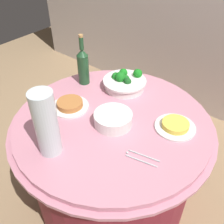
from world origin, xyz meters
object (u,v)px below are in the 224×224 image
at_px(broccoli_bowl, 125,82).
at_px(serving_tongs, 141,158).
at_px(plate_stack, 113,119).
at_px(label_placard_front, 38,112).
at_px(wine_bottle, 83,65).
at_px(decorative_fruit_vase, 47,127).
at_px(food_plate_peanuts, 70,105).
at_px(food_plate_fried_egg, 175,126).

height_order(broccoli_bowl, serving_tongs, broccoli_bowl).
distance_m(plate_stack, label_placard_front, 0.43).
distance_m(broccoli_bowl, wine_bottle, 0.29).
distance_m(plate_stack, decorative_fruit_vase, 0.38).
distance_m(broccoli_bowl, food_plate_peanuts, 0.39).
distance_m(broccoli_bowl, decorative_fruit_vase, 0.68).
bearing_deg(wine_bottle, label_placard_front, -83.24).
height_order(broccoli_bowl, decorative_fruit_vase, decorative_fruit_vase).
height_order(serving_tongs, food_plate_peanuts, food_plate_peanuts).
relative_size(decorative_fruit_vase, label_placard_front, 6.18).
relative_size(broccoli_bowl, food_plate_peanuts, 1.27).
distance_m(wine_bottle, label_placard_front, 0.44).
height_order(plate_stack, food_plate_peanuts, plate_stack).
xyz_separation_m(food_plate_fried_egg, label_placard_front, (-0.65, -0.40, 0.02)).
bearing_deg(serving_tongs, food_plate_fried_egg, 85.89).
bearing_deg(broccoli_bowl, wine_bottle, -154.49).
relative_size(broccoli_bowl, food_plate_fried_egg, 1.27).
distance_m(serving_tongs, food_plate_peanuts, 0.55).
distance_m(wine_bottle, serving_tongs, 0.76).
bearing_deg(plate_stack, serving_tongs, -22.67).
bearing_deg(serving_tongs, wine_bottle, 155.03).
distance_m(broccoli_bowl, plate_stack, 0.37).
bearing_deg(wine_bottle, broccoli_bowl, 25.51).
xyz_separation_m(plate_stack, decorative_fruit_vase, (-0.11, -0.34, 0.11)).
relative_size(food_plate_peanuts, label_placard_front, 4.00).
height_order(plate_stack, food_plate_fried_egg, plate_stack).
relative_size(serving_tongs, food_plate_peanuts, 0.76).
xyz_separation_m(serving_tongs, food_plate_fried_egg, (0.02, 0.29, 0.01)).
distance_m(wine_bottle, food_plate_fried_egg, 0.71).
bearing_deg(decorative_fruit_vase, food_plate_peanuts, 121.00).
xyz_separation_m(broccoli_bowl, decorative_fruit_vase, (0.06, -0.67, 0.11)).
relative_size(broccoli_bowl, wine_bottle, 0.83).
distance_m(broccoli_bowl, label_placard_front, 0.58).
height_order(decorative_fruit_vase, food_plate_peanuts, decorative_fruit_vase).
distance_m(decorative_fruit_vase, food_plate_fried_egg, 0.67).
relative_size(plate_stack, serving_tongs, 1.25).
bearing_deg(food_plate_peanuts, food_plate_fried_egg, 21.94).
relative_size(wine_bottle, food_plate_peanuts, 1.53).
bearing_deg(wine_bottle, food_plate_peanuts, -63.09).
height_order(wine_bottle, serving_tongs, wine_bottle).
relative_size(plate_stack, decorative_fruit_vase, 0.62).
distance_m(serving_tongs, food_plate_fried_egg, 0.29).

